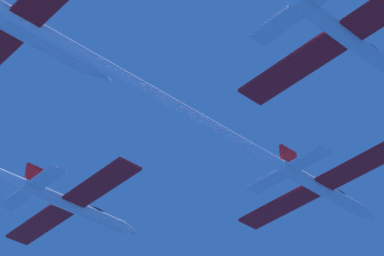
% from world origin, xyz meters
% --- Properties ---
extents(jet_lead, '(15.29, 43.31, 2.53)m').
position_xyz_m(jet_lead, '(0.71, -11.82, 0.30)').
color(jet_lead, white).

